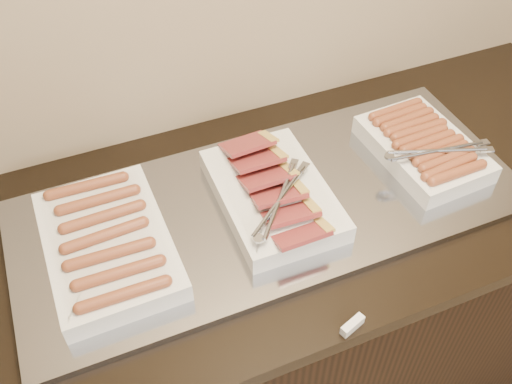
{
  "coord_description": "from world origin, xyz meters",
  "views": [
    {
      "loc": [
        -0.38,
        1.3,
        1.91
      ],
      "look_at": [
        -0.03,
        2.13,
        0.97
      ],
      "focal_mm": 40.0,
      "sensor_mm": 36.0,
      "label": 1
    }
  ],
  "objects_px": {
    "warming_tray": "(271,205)",
    "dish_right": "(424,147)",
    "counter": "(267,310)",
    "dish_left": "(108,243)",
    "dish_center": "(273,194)"
  },
  "relations": [
    {
      "from": "counter",
      "to": "warming_tray",
      "type": "height_order",
      "value": "warming_tray"
    },
    {
      "from": "warming_tray",
      "to": "dish_left",
      "type": "relative_size",
      "value": 3.11
    },
    {
      "from": "counter",
      "to": "warming_tray",
      "type": "bearing_deg",
      "value": 0.0
    },
    {
      "from": "warming_tray",
      "to": "dish_right",
      "type": "bearing_deg",
      "value": -0.6
    },
    {
      "from": "warming_tray",
      "to": "counter",
      "type": "bearing_deg",
      "value": 180.0
    },
    {
      "from": "dish_center",
      "to": "dish_right",
      "type": "xyz_separation_m",
      "value": [
        0.42,
        -0.0,
        0.0
      ]
    },
    {
      "from": "warming_tray",
      "to": "dish_right",
      "type": "xyz_separation_m",
      "value": [
        0.42,
        -0.0,
        0.05
      ]
    },
    {
      "from": "warming_tray",
      "to": "dish_center",
      "type": "distance_m",
      "value": 0.04
    },
    {
      "from": "warming_tray",
      "to": "dish_center",
      "type": "bearing_deg",
      "value": -65.27
    },
    {
      "from": "dish_right",
      "to": "warming_tray",
      "type": "bearing_deg",
      "value": 176.37
    },
    {
      "from": "warming_tray",
      "to": "dish_center",
      "type": "xyz_separation_m",
      "value": [
        0.0,
        -0.0,
        0.04
      ]
    },
    {
      "from": "counter",
      "to": "dish_left",
      "type": "bearing_deg",
      "value": 180.0
    },
    {
      "from": "counter",
      "to": "dish_center",
      "type": "bearing_deg",
      "value": -30.84
    },
    {
      "from": "counter",
      "to": "dish_center",
      "type": "height_order",
      "value": "dish_center"
    },
    {
      "from": "warming_tray",
      "to": "dish_right",
      "type": "relative_size",
      "value": 3.61
    }
  ]
}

